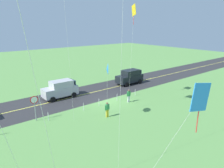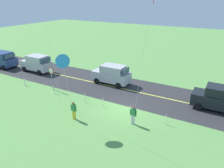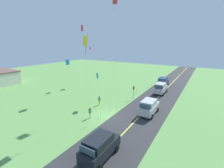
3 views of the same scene
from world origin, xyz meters
name	(u,v)px [view 3 (image 3 of 3)]	position (x,y,z in m)	size (l,w,h in m)	color
ground_plane	(109,116)	(0.00, 0.00, -0.05)	(120.00, 120.00, 0.10)	#60994C
asphalt_road	(133,123)	(0.00, -4.00, 0.00)	(120.00, 7.00, 0.00)	#2D2D30
road_centre_stripe	(133,123)	(0.00, -4.00, 0.01)	(120.00, 0.16, 0.00)	#E5E04C
car_suv_foreground	(149,107)	(3.84, -4.79, 1.15)	(4.40, 2.12, 2.24)	#B7B7BC
car_parked_east_near	(161,88)	(14.89, -3.63, 1.15)	(4.40, 2.12, 2.24)	#B7B7BC
car_parked_east_far	(163,82)	(20.79, -2.63, 1.15)	(4.40, 2.12, 2.24)	navy
car_parked_west_near	(100,146)	(-7.62, -3.97, 1.15)	(4.40, 2.12, 2.24)	black
stop_sign	(134,90)	(8.70, -0.10, 1.80)	(0.76, 0.08, 2.56)	gray
person_adult_near	(90,112)	(-1.89, 1.92, 0.86)	(0.58, 0.22, 1.60)	silver
person_adult_companion	(99,100)	(2.72, 3.65, 0.86)	(0.58, 0.22, 1.60)	yellow
kite_red_low	(85,43)	(-2.77, 1.49, 10.48)	(1.12, 1.13, 11.40)	silver
kite_blue_mid	(98,76)	(3.04, 4.11, 5.12)	(0.76, 1.00, 5.69)	silver
kite_green_far	(82,30)	(6.78, 10.50, 12.99)	(0.64, 0.85, 13.91)	silver
kite_pink_drift	(88,36)	(13.64, 14.96, 12.07)	(2.70, 3.94, 12.68)	silver
kite_orange_near	(68,63)	(6.79, 15.24, 6.20)	(1.98, 2.49, 6.97)	silver
kite_cyan_top	(90,48)	(14.34, 14.79, 9.20)	(2.41, 4.08, 9.80)	silver
kite_purple_back	(115,3)	(6.54, 2.83, 16.79)	(0.91, 1.32, 17.93)	silver
fence_post_0	(86,124)	(-4.22, 0.70, 0.45)	(0.05, 0.05, 0.90)	silver
fence_post_1	(100,115)	(-1.06, 0.70, 0.45)	(0.05, 0.05, 0.90)	silver
fence_post_2	(111,108)	(1.67, 0.70, 0.45)	(0.05, 0.05, 0.90)	silver
fence_post_3	(117,104)	(3.75, 0.70, 0.45)	(0.05, 0.05, 0.90)	silver
fence_post_4	(128,97)	(7.77, 0.70, 0.45)	(0.05, 0.05, 0.90)	silver
fence_post_5	(137,91)	(12.33, 0.70, 0.45)	(0.05, 0.05, 0.90)	silver
fence_post_6	(137,91)	(12.20, 0.70, 0.45)	(0.05, 0.05, 0.90)	silver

